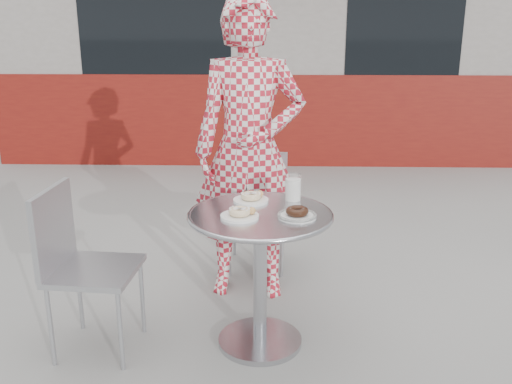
{
  "coord_description": "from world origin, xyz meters",
  "views": [
    {
      "loc": [
        0.04,
        -2.56,
        1.61
      ],
      "look_at": [
        -0.04,
        0.11,
        0.78
      ],
      "focal_mm": 40.0,
      "sensor_mm": 36.0,
      "label": 1
    }
  ],
  "objects_px": {
    "plate_checker": "(297,214)",
    "milk_cup": "(293,188)",
    "chair_left": "(95,302)",
    "plate_far": "(251,198)",
    "chair_far": "(257,231)",
    "bistro_table": "(260,246)",
    "seated_person": "(249,151)",
    "plate_near": "(240,214)"
  },
  "relations": [
    {
      "from": "plate_near",
      "to": "plate_checker",
      "type": "height_order",
      "value": "same"
    },
    {
      "from": "milk_cup",
      "to": "bistro_table",
      "type": "bearing_deg",
      "value": -128.46
    },
    {
      "from": "chair_left",
      "to": "plate_near",
      "type": "bearing_deg",
      "value": -85.7
    },
    {
      "from": "chair_far",
      "to": "chair_left",
      "type": "xyz_separation_m",
      "value": [
        -0.77,
        -1.0,
        0.0
      ]
    },
    {
      "from": "plate_far",
      "to": "plate_near",
      "type": "xyz_separation_m",
      "value": [
        -0.04,
        -0.24,
        0.0
      ]
    },
    {
      "from": "chair_far",
      "to": "plate_far",
      "type": "height_order",
      "value": "chair_far"
    },
    {
      "from": "bistro_table",
      "to": "milk_cup",
      "type": "xyz_separation_m",
      "value": [
        0.16,
        0.2,
        0.23
      ]
    },
    {
      "from": "chair_left",
      "to": "milk_cup",
      "type": "xyz_separation_m",
      "value": [
        0.97,
        0.26,
        0.51
      ]
    },
    {
      "from": "plate_far",
      "to": "plate_near",
      "type": "height_order",
      "value": "same"
    },
    {
      "from": "chair_far",
      "to": "plate_far",
      "type": "bearing_deg",
      "value": 91.5
    },
    {
      "from": "chair_far",
      "to": "plate_checker",
      "type": "relative_size",
      "value": 4.46
    },
    {
      "from": "seated_person",
      "to": "plate_checker",
      "type": "distance_m",
      "value": 0.72
    },
    {
      "from": "chair_left",
      "to": "seated_person",
      "type": "height_order",
      "value": "seated_person"
    },
    {
      "from": "chair_left",
      "to": "plate_far",
      "type": "height_order",
      "value": "chair_left"
    },
    {
      "from": "plate_far",
      "to": "plate_checker",
      "type": "height_order",
      "value": "same"
    },
    {
      "from": "chair_left",
      "to": "plate_near",
      "type": "xyz_separation_m",
      "value": [
        0.72,
        -0.0,
        0.47
      ]
    },
    {
      "from": "plate_far",
      "to": "milk_cup",
      "type": "bearing_deg",
      "value": 7.42
    },
    {
      "from": "plate_near",
      "to": "milk_cup",
      "type": "distance_m",
      "value": 0.37
    },
    {
      "from": "bistro_table",
      "to": "plate_checker",
      "type": "height_order",
      "value": "plate_checker"
    },
    {
      "from": "seated_person",
      "to": "plate_near",
      "type": "distance_m",
      "value": 0.69
    },
    {
      "from": "bistro_table",
      "to": "chair_left",
      "type": "relative_size",
      "value": 0.85
    },
    {
      "from": "plate_far",
      "to": "seated_person",
      "type": "bearing_deg",
      "value": 93.59
    },
    {
      "from": "seated_person",
      "to": "plate_checker",
      "type": "xyz_separation_m",
      "value": [
        0.25,
        -0.66,
        -0.14
      ]
    },
    {
      "from": "chair_left",
      "to": "plate_near",
      "type": "height_order",
      "value": "chair_left"
    },
    {
      "from": "chair_far",
      "to": "milk_cup",
      "type": "height_order",
      "value": "milk_cup"
    },
    {
      "from": "bistro_table",
      "to": "plate_near",
      "type": "height_order",
      "value": "plate_near"
    },
    {
      "from": "chair_far",
      "to": "chair_left",
      "type": "height_order",
      "value": "chair_left"
    },
    {
      "from": "bistro_table",
      "to": "seated_person",
      "type": "bearing_deg",
      "value": 97.14
    },
    {
      "from": "plate_near",
      "to": "chair_left",
      "type": "bearing_deg",
      "value": 179.69
    },
    {
      "from": "plate_far",
      "to": "bistro_table",
      "type": "bearing_deg",
      "value": -74.4
    },
    {
      "from": "plate_checker",
      "to": "milk_cup",
      "type": "bearing_deg",
      "value": 92.46
    },
    {
      "from": "bistro_table",
      "to": "milk_cup",
      "type": "distance_m",
      "value": 0.35
    },
    {
      "from": "plate_checker",
      "to": "milk_cup",
      "type": "xyz_separation_m",
      "value": [
        -0.01,
        0.26,
        0.05
      ]
    },
    {
      "from": "bistro_table",
      "to": "milk_cup",
      "type": "height_order",
      "value": "milk_cup"
    },
    {
      "from": "seated_person",
      "to": "plate_far",
      "type": "distance_m",
      "value": 0.46
    },
    {
      "from": "bistro_table",
      "to": "plate_checker",
      "type": "bearing_deg",
      "value": -17.64
    },
    {
      "from": "bistro_table",
      "to": "plate_checker",
      "type": "relative_size",
      "value": 3.84
    },
    {
      "from": "bistro_table",
      "to": "chair_far",
      "type": "height_order",
      "value": "chair_far"
    },
    {
      "from": "bistro_table",
      "to": "plate_checker",
      "type": "distance_m",
      "value": 0.26
    },
    {
      "from": "bistro_table",
      "to": "seated_person",
      "type": "height_order",
      "value": "seated_person"
    },
    {
      "from": "bistro_table",
      "to": "seated_person",
      "type": "relative_size",
      "value": 0.41
    },
    {
      "from": "chair_far",
      "to": "milk_cup",
      "type": "relative_size",
      "value": 6.12
    }
  ]
}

